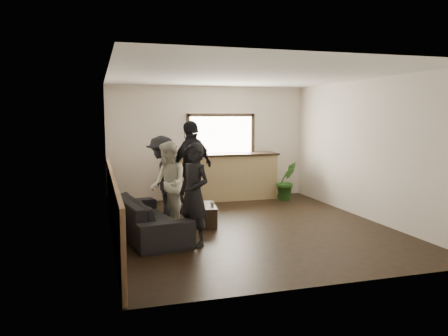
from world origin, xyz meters
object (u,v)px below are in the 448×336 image
object	(u,v)px
bar_counter	(224,174)
cup_a	(196,201)
coffee_table	(203,215)
potted_plant	(287,181)
person_a	(194,195)
person_b	(168,184)
person_d	(192,167)
cup_b	(212,204)
person_c	(162,177)
sofa	(148,217)

from	to	relation	value
bar_counter	cup_a	world-z (taller)	bar_counter
coffee_table	potted_plant	xyz separation A→B (m)	(2.57, 1.81, 0.29)
potted_plant	person_a	world-z (taller)	person_a
person_a	person_b	xyz separation A→B (m)	(-0.20, 1.29, -0.02)
coffee_table	potted_plant	bearing A→B (deg)	35.16
potted_plant	person_d	size ratio (longest dim) A/B	0.48
coffee_table	person_a	size ratio (longest dim) A/B	0.52
cup_b	person_d	distance (m)	1.33
coffee_table	cup_a	world-z (taller)	cup_a
bar_counter	coffee_table	xyz separation A→B (m)	(-1.10, -2.31, -0.45)
cup_a	person_b	size ratio (longest dim) A/B	0.07
coffee_table	person_b	world-z (taller)	person_b
potted_plant	person_b	xyz separation A→B (m)	(-3.21, -1.77, 0.33)
bar_counter	person_a	distance (m)	3.89
coffee_table	cup_b	xyz separation A→B (m)	(0.15, -0.14, 0.23)
potted_plant	person_b	size ratio (longest dim) A/B	0.59
coffee_table	cup_b	distance (m)	0.31
cup_b	person_a	xyz separation A→B (m)	(-0.60, -1.12, 0.40)
potted_plant	person_c	xyz separation A→B (m)	(-3.21, -1.02, 0.36)
coffee_table	cup_b	world-z (taller)	cup_b
cup_b	sofa	bearing A→B (deg)	-164.31
cup_a	potted_plant	bearing A→B (deg)	31.56
bar_counter	potted_plant	distance (m)	1.56
potted_plant	person_b	distance (m)	3.69
cup_a	person_b	xyz separation A→B (m)	(-0.57, -0.15, 0.38)
bar_counter	cup_a	bearing A→B (deg)	-118.89
bar_counter	cup_b	xyz separation A→B (m)	(-0.94, -2.45, -0.22)
cup_a	person_c	distance (m)	0.93
sofa	cup_b	distance (m)	1.30
cup_a	person_d	bearing A→B (deg)	82.88
person_d	sofa	bearing A→B (deg)	18.24
person_a	coffee_table	bearing A→B (deg)	129.03
person_a	person_b	distance (m)	1.31
cup_a	sofa	bearing A→B (deg)	-146.62
cup_a	person_c	world-z (taller)	person_c
sofa	coffee_table	world-z (taller)	sofa
sofa	potted_plant	bearing A→B (deg)	-67.74
person_d	person_b	bearing A→B (deg)	20.84
coffee_table	person_d	world-z (taller)	person_d
sofa	cup_a	size ratio (longest dim) A/B	20.37
potted_plant	person_a	size ratio (longest dim) A/B	0.58
cup_b	potted_plant	bearing A→B (deg)	38.89
sofa	coffee_table	bearing A→B (deg)	-75.81
potted_plant	person_c	world-z (taller)	person_c
cup_a	coffee_table	bearing A→B (deg)	-66.72
cup_a	potted_plant	size ratio (longest dim) A/B	0.12
bar_counter	person_b	size ratio (longest dim) A/B	1.68
potted_plant	bar_counter	bearing A→B (deg)	160.99
sofa	person_c	distance (m)	1.45
bar_counter	person_b	bearing A→B (deg)	-127.44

